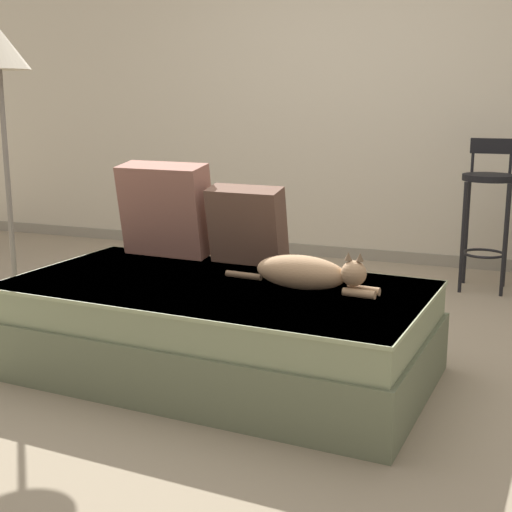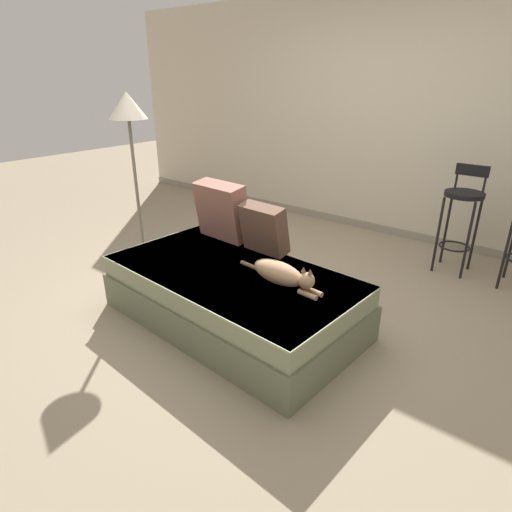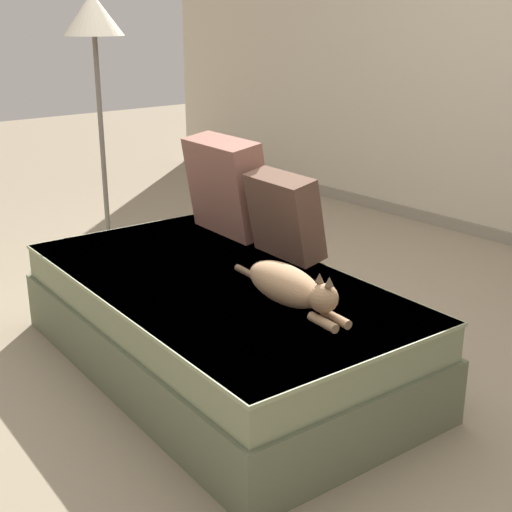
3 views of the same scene
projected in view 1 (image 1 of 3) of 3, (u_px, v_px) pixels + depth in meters
ground_plane at (250, 346)px, 3.67m from camera, size 16.00×16.00×0.00m
wall_back_panel at (359, 91)px, 5.44m from camera, size 8.00×0.10×2.60m
wall_baseboard_trim at (353, 253)px, 5.66m from camera, size 8.00×0.02×0.09m
couch at (218, 328)px, 3.26m from camera, size 1.96×1.14×0.43m
throw_pillow_corner at (166, 209)px, 3.74m from camera, size 0.49×0.27×0.49m
throw_pillow_middle at (247, 225)px, 3.56m from camera, size 0.39×0.23×0.40m
cat at (307, 273)px, 3.10m from camera, size 0.74×0.21×0.19m
bar_stool_near_window at (488, 198)px, 4.64m from camera, size 0.34×0.34×0.99m
floor_lamp at (0, 76)px, 3.64m from camera, size 0.32×0.32×1.61m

